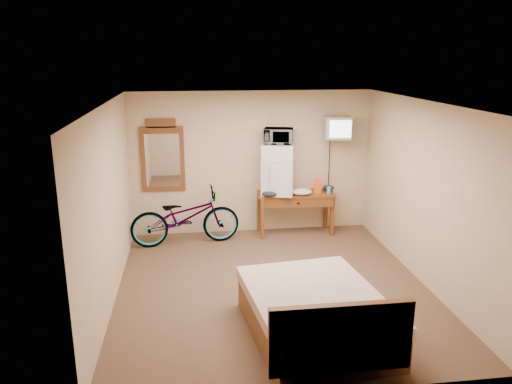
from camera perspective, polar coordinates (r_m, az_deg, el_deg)
The scene contains 13 objects.
room at distance 6.57m, azimuth 1.96°, elevation -0.83°, with size 4.60×4.64×2.50m.
desk at distance 8.76m, azimuth 4.58°, elevation -0.91°, with size 1.37×0.60×0.75m.
mini_fridge at distance 8.59m, azimuth 2.55°, elevation 2.65°, with size 0.65×0.64×0.88m.
microwave at distance 8.48m, azimuth 2.59°, elevation 6.41°, with size 0.48×0.32×0.26m, color silver.
snack_bag at distance 8.75m, azimuth 7.04°, elevation 0.66°, with size 0.12×0.07×0.25m, color #E85714.
blue_cup at distance 8.77m, azimuth 8.32°, elevation 0.24°, with size 0.07×0.07×0.12m, color #439FE5.
cloth_cream at distance 8.63m, azimuth 5.26°, elevation 0.03°, with size 0.35×0.27×0.11m, color silver.
cloth_dark_a at distance 8.48m, azimuth 1.61°, elevation -0.18°, with size 0.28×0.21×0.11m, color black.
cloth_dark_b at distance 8.96m, azimuth 8.29°, elevation 0.47°, with size 0.21×0.17×0.10m, color black.
crt_television at distance 8.69m, azimuth 9.26°, elevation 7.28°, with size 0.48×0.59×0.38m.
wall_mirror at distance 8.66m, azimuth -10.63°, elevation 4.03°, with size 0.74×0.04×1.25m.
bicycle at distance 8.40m, azimuth -8.09°, elevation -2.84°, with size 0.63×1.81×0.95m, color black.
bed at distance 5.74m, azimuth 6.93°, elevation -13.81°, with size 1.61×2.01×0.90m.
Camera 1 is at (-1.06, -6.21, 3.09)m, focal length 35.00 mm.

